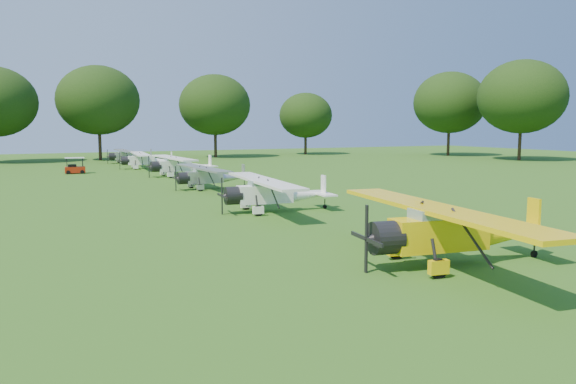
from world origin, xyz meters
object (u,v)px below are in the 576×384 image
object	(u,v)px
aircraft_4	(210,175)
aircraft_5	(180,164)
golf_cart	(74,168)
aircraft_6	(145,159)
aircraft_7	(129,155)
aircraft_2	(452,228)
aircraft_3	(273,191)

from	to	relation	value
aircraft_4	aircraft_5	bearing A→B (deg)	84.36
aircraft_5	golf_cart	world-z (taller)	aircraft_5
aircraft_5	aircraft_6	bearing A→B (deg)	92.50
aircraft_4	aircraft_6	xyz separation A→B (m)	(-0.41, 22.01, 0.04)
aircraft_4	aircraft_7	size ratio (longest dim) A/B	1.00
aircraft_7	aircraft_2	bearing A→B (deg)	-90.05
golf_cart	aircraft_5	bearing A→B (deg)	-37.44
aircraft_3	aircraft_6	distance (m)	34.33
aircraft_7	aircraft_4	bearing A→B (deg)	-90.13
aircraft_2	aircraft_7	size ratio (longest dim) A/B	1.25
aircraft_2	golf_cart	size ratio (longest dim) A/B	5.87
aircraft_6	golf_cart	world-z (taller)	aircraft_6
aircraft_3	golf_cart	bearing A→B (deg)	109.51
aircraft_3	aircraft_5	world-z (taller)	aircraft_3
aircraft_6	golf_cart	bearing A→B (deg)	-151.37
aircraft_6	aircraft_5	bearing A→B (deg)	-79.33
aircraft_5	aircraft_7	size ratio (longest dim) A/B	1.10
aircraft_3	aircraft_6	size ratio (longest dim) A/B	1.07
golf_cart	aircraft_7	bearing A→B (deg)	63.19
aircraft_2	golf_cart	distance (m)	45.43
aircraft_4	golf_cart	size ratio (longest dim) A/B	4.72
aircraft_7	golf_cart	bearing A→B (deg)	-120.65
aircraft_2	aircraft_7	bearing A→B (deg)	98.03
aircraft_2	aircraft_6	size ratio (longest dim) A/B	1.20
aircraft_4	golf_cart	world-z (taller)	aircraft_4
aircraft_4	golf_cart	xyz separation A→B (m)	(-8.05, 18.69, -0.52)
aircraft_5	aircraft_7	bearing A→B (deg)	89.91
aircraft_3	aircraft_2	bearing A→B (deg)	-81.80
aircraft_6	aircraft_7	size ratio (longest dim) A/B	1.04
aircraft_3	aircraft_7	xyz separation A→B (m)	(-0.21, 44.33, -0.11)
aircraft_7	aircraft_5	bearing A→B (deg)	-87.95
aircraft_6	aircraft_2	bearing A→B (deg)	-83.88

